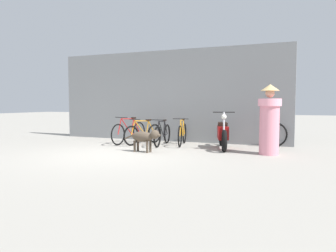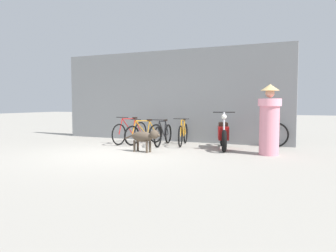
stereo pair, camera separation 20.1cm
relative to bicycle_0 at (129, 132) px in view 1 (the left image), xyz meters
The scene contains 10 objects.
ground_plane 2.26m from the bicycle_0, 68.50° to the right, with size 60.00×60.00×0.00m, color #9E998E.
shop_wall_back 1.82m from the bicycle_0, 54.33° to the left, with size 8.00×0.20×3.00m.
bicycle_0 is the anchor object (origin of this frame).
bicycle_1 0.51m from the bicycle_0, ahead, with size 0.62×1.53×0.79m.
bicycle_2 1.17m from the bicycle_0, ahead, with size 0.46×1.62×0.79m.
bicycle_3 1.71m from the bicycle_0, ahead, with size 0.49×1.56×0.82m.
motorcycle 3.00m from the bicycle_0, ahead, with size 0.71×1.82×1.04m.
stray_dog 1.97m from the bicycle_0, 48.65° to the right, with size 1.10×0.34×0.59m.
person_in_robes 4.36m from the bicycle_0, ahead, with size 0.76×0.76×1.72m.
spare_tire_left 4.38m from the bicycle_0, 11.64° to the left, with size 0.71×0.19×0.72m.
Camera 1 is at (4.26, -6.88, 1.27)m, focal length 35.00 mm.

